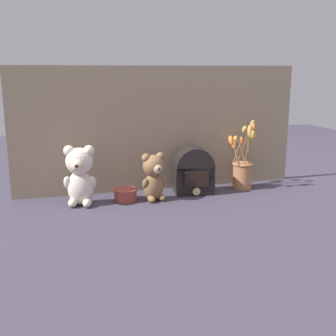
{
  "coord_description": "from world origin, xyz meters",
  "views": [
    {
      "loc": [
        -0.46,
        -1.65,
        0.54
      ],
      "look_at": [
        0.0,
        0.02,
        0.13
      ],
      "focal_mm": 45.0,
      "sensor_mm": 36.0,
      "label": 1
    }
  ],
  "objects_px": {
    "flower_vase": "(243,168)",
    "vintage_radio": "(194,172)",
    "teddy_bear_large": "(80,174)",
    "decorative_tin_tall": "(125,195)",
    "teddy_bear_medium": "(154,176)"
  },
  "relations": [
    {
      "from": "flower_vase",
      "to": "vintage_radio",
      "type": "relative_size",
      "value": 1.52
    },
    {
      "from": "flower_vase",
      "to": "vintage_radio",
      "type": "distance_m",
      "value": 0.24
    },
    {
      "from": "flower_vase",
      "to": "vintage_radio",
      "type": "xyz_separation_m",
      "value": [
        -0.24,
        -0.01,
        -0.0
      ]
    },
    {
      "from": "decorative_tin_tall",
      "to": "teddy_bear_large",
      "type": "bearing_deg",
      "value": -177.61
    },
    {
      "from": "vintage_radio",
      "to": "decorative_tin_tall",
      "type": "xyz_separation_m",
      "value": [
        -0.31,
        -0.03,
        -0.07
      ]
    },
    {
      "from": "teddy_bear_large",
      "to": "flower_vase",
      "type": "height_order",
      "value": "flower_vase"
    },
    {
      "from": "teddy_bear_medium",
      "to": "decorative_tin_tall",
      "type": "relative_size",
      "value": 2.04
    },
    {
      "from": "teddy_bear_medium",
      "to": "teddy_bear_large",
      "type": "bearing_deg",
      "value": 176.93
    },
    {
      "from": "teddy_bear_large",
      "to": "flower_vase",
      "type": "distance_m",
      "value": 0.74
    },
    {
      "from": "flower_vase",
      "to": "decorative_tin_tall",
      "type": "height_order",
      "value": "flower_vase"
    },
    {
      "from": "flower_vase",
      "to": "teddy_bear_medium",
      "type": "bearing_deg",
      "value": -171.29
    },
    {
      "from": "teddy_bear_medium",
      "to": "flower_vase",
      "type": "height_order",
      "value": "flower_vase"
    },
    {
      "from": "teddy_bear_large",
      "to": "decorative_tin_tall",
      "type": "relative_size",
      "value": 2.48
    },
    {
      "from": "teddy_bear_medium",
      "to": "flower_vase",
      "type": "distance_m",
      "value": 0.44
    },
    {
      "from": "flower_vase",
      "to": "vintage_radio",
      "type": "bearing_deg",
      "value": -176.88
    }
  ]
}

